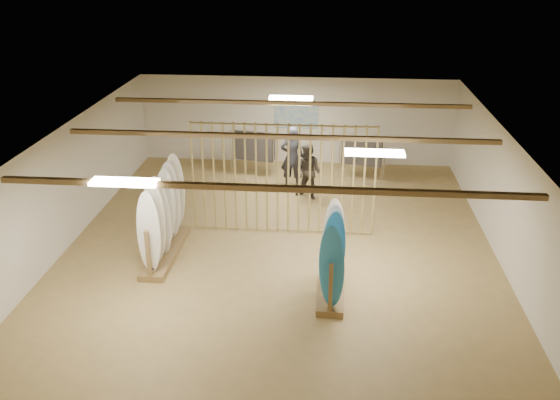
# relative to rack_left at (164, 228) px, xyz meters

# --- Properties ---
(floor) EXTENTS (12.00, 12.00, 0.00)m
(floor) POSITION_rel_rack_left_xyz_m (2.59, 0.65, -0.69)
(floor) COLOR #A58850
(floor) RESTS_ON ground
(ceiling) EXTENTS (12.00, 12.00, 0.00)m
(ceiling) POSITION_rel_rack_left_xyz_m (2.59, 0.65, 2.11)
(ceiling) COLOR #9C9B94
(ceiling) RESTS_ON ground
(wall_back) EXTENTS (12.00, 0.00, 12.00)m
(wall_back) POSITION_rel_rack_left_xyz_m (2.59, 6.65, 0.71)
(wall_back) COLOR silver
(wall_back) RESTS_ON ground
(wall_front) EXTENTS (12.00, 0.00, 12.00)m
(wall_front) POSITION_rel_rack_left_xyz_m (2.59, -5.35, 0.71)
(wall_front) COLOR silver
(wall_front) RESTS_ON ground
(wall_left) EXTENTS (0.00, 12.00, 12.00)m
(wall_left) POSITION_rel_rack_left_xyz_m (-2.41, 0.65, 0.71)
(wall_left) COLOR silver
(wall_left) RESTS_ON ground
(wall_right) EXTENTS (0.00, 12.00, 12.00)m
(wall_right) POSITION_rel_rack_left_xyz_m (7.59, 0.65, 0.71)
(wall_right) COLOR silver
(wall_right) RESTS_ON ground
(ceiling_slats) EXTENTS (9.50, 6.12, 0.10)m
(ceiling_slats) POSITION_rel_rack_left_xyz_m (2.59, 0.65, 2.03)
(ceiling_slats) COLOR olive
(ceiling_slats) RESTS_ON ground
(light_panels) EXTENTS (1.20, 0.35, 0.06)m
(light_panels) POSITION_rel_rack_left_xyz_m (2.59, 0.65, 2.05)
(light_panels) COLOR white
(light_panels) RESTS_ON ground
(bamboo_partition) EXTENTS (4.45, 0.05, 2.78)m
(bamboo_partition) POSITION_rel_rack_left_xyz_m (2.59, 1.45, 0.71)
(bamboo_partition) COLOR #A69250
(bamboo_partition) RESTS_ON ground
(poster) EXTENTS (1.40, 0.03, 0.90)m
(poster) POSITION_rel_rack_left_xyz_m (2.59, 6.63, 0.91)
(poster) COLOR #326CB1
(poster) RESTS_ON ground
(rack_left) EXTENTS (0.58, 2.51, 2.02)m
(rack_left) POSITION_rel_rack_left_xyz_m (0.00, 0.00, 0.00)
(rack_left) COLOR olive
(rack_left) RESTS_ON floor
(rack_right) EXTENTS (0.59, 1.68, 1.94)m
(rack_right) POSITION_rel_rack_left_xyz_m (3.82, -1.39, -0.04)
(rack_right) COLOR olive
(rack_right) RESTS_ON floor
(clothing_rack_a) EXTENTS (1.35, 0.56, 1.46)m
(clothing_rack_a) POSITION_rel_rack_left_xyz_m (1.39, 5.28, 0.26)
(clothing_rack_a) COLOR silver
(clothing_rack_a) RESTS_ON floor
(clothing_rack_b) EXTENTS (1.26, 0.63, 1.39)m
(clothing_rack_b) POSITION_rel_rack_left_xyz_m (4.67, 5.20, 0.22)
(clothing_rack_b) COLOR silver
(clothing_rack_b) RESTS_ON floor
(shopper_a) EXTENTS (0.81, 0.59, 2.13)m
(shopper_a) POSITION_rel_rack_left_xyz_m (2.62, 4.35, 0.37)
(shopper_a) COLOR #282931
(shopper_a) RESTS_ON floor
(shopper_b) EXTENTS (1.08, 0.99, 1.80)m
(shopper_b) POSITION_rel_rack_left_xyz_m (3.12, 3.64, 0.21)
(shopper_b) COLOR #3C342E
(shopper_b) RESTS_ON floor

